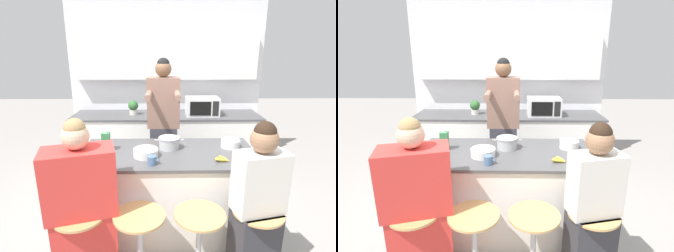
# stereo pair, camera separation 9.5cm
# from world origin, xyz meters

# --- Properties ---
(ground_plane) EXTENTS (16.00, 16.00, 0.00)m
(ground_plane) POSITION_xyz_m (0.00, 0.00, 0.00)
(ground_plane) COLOR gray
(wall_back) EXTENTS (3.21, 0.22, 2.70)m
(wall_back) POSITION_xyz_m (0.00, 1.99, 1.54)
(wall_back) COLOR white
(wall_back) RESTS_ON ground_plane
(back_counter) EXTENTS (2.99, 0.71, 0.92)m
(back_counter) POSITION_xyz_m (0.00, 1.65, 0.46)
(back_counter) COLOR white
(back_counter) RESTS_ON ground_plane
(kitchen_island) EXTENTS (1.77, 0.84, 0.93)m
(kitchen_island) POSITION_xyz_m (0.00, 0.00, 0.47)
(kitchen_island) COLOR black
(kitchen_island) RESTS_ON ground_plane
(bar_stool_leftmost) EXTENTS (0.41, 0.41, 0.69)m
(bar_stool_leftmost) POSITION_xyz_m (-0.71, -0.68, 0.40)
(bar_stool_leftmost) COLOR tan
(bar_stool_leftmost) RESTS_ON ground_plane
(bar_stool_center_left) EXTENTS (0.41, 0.41, 0.69)m
(bar_stool_center_left) POSITION_xyz_m (-0.24, -0.70, 0.40)
(bar_stool_center_left) COLOR tan
(bar_stool_center_left) RESTS_ON ground_plane
(bar_stool_center_right) EXTENTS (0.41, 0.41, 0.69)m
(bar_stool_center_right) POSITION_xyz_m (0.24, -0.69, 0.40)
(bar_stool_center_right) COLOR tan
(bar_stool_center_right) RESTS_ON ground_plane
(bar_stool_rightmost) EXTENTS (0.41, 0.41, 0.69)m
(bar_stool_rightmost) POSITION_xyz_m (0.71, -0.66, 0.40)
(bar_stool_rightmost) COLOR tan
(bar_stool_rightmost) RESTS_ON ground_plane
(person_cooking) EXTENTS (0.40, 0.56, 1.83)m
(person_cooking) POSITION_xyz_m (-0.05, 0.72, 0.92)
(person_cooking) COLOR #383842
(person_cooking) RESTS_ON ground_plane
(person_wrapped_blanket) EXTENTS (0.59, 0.42, 1.46)m
(person_wrapped_blanket) POSITION_xyz_m (-0.68, -0.65, 0.68)
(person_wrapped_blanket) COLOR red
(person_wrapped_blanket) RESTS_ON ground_plane
(person_seated_near) EXTENTS (0.42, 0.33, 1.43)m
(person_seated_near) POSITION_xyz_m (0.70, -0.65, 0.66)
(person_seated_near) COLOR #333338
(person_seated_near) RESTS_ON ground_plane
(cooking_pot) EXTENTS (0.31, 0.22, 0.12)m
(cooking_pot) POSITION_xyz_m (0.01, 0.11, 0.99)
(cooking_pot) COLOR #B7BABC
(cooking_pot) RESTS_ON kitchen_island
(fruit_bowl) EXTENTS (0.20, 0.20, 0.08)m
(fruit_bowl) POSITION_xyz_m (0.66, 0.13, 0.97)
(fruit_bowl) COLOR white
(fruit_bowl) RESTS_ON kitchen_island
(mixing_bowl_steel) EXTENTS (0.24, 0.24, 0.08)m
(mixing_bowl_steel) POSITION_xyz_m (-0.22, -0.10, 0.97)
(mixing_bowl_steel) COLOR white
(mixing_bowl_steel) RESTS_ON kitchen_island
(coffee_cup_near) EXTENTS (0.11, 0.08, 0.08)m
(coffee_cup_near) POSITION_xyz_m (-0.15, -0.30, 0.97)
(coffee_cup_near) COLOR #4C7099
(coffee_cup_near) RESTS_ON kitchen_island
(banana_bunch) EXTENTS (0.15, 0.11, 0.05)m
(banana_bunch) POSITION_xyz_m (0.48, -0.23, 0.95)
(banana_bunch) COLOR yellow
(banana_bunch) RESTS_ON kitchen_island
(juice_carton) EXTENTS (0.08, 0.08, 0.20)m
(juice_carton) POSITION_xyz_m (-0.63, 0.07, 1.03)
(juice_carton) COLOR #38844C
(juice_carton) RESTS_ON kitchen_island
(microwave) EXTENTS (0.52, 0.35, 0.28)m
(microwave) POSITION_xyz_m (0.56, 1.60, 1.06)
(microwave) COLOR white
(microwave) RESTS_ON back_counter
(potted_plant) EXTENTS (0.16, 0.16, 0.23)m
(potted_plant) POSITION_xyz_m (-0.53, 1.65, 1.04)
(potted_plant) COLOR beige
(potted_plant) RESTS_ON back_counter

